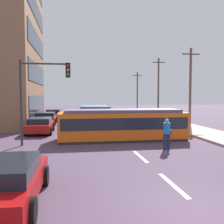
% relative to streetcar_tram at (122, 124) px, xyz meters
% --- Properties ---
extents(ground_plane, '(120.00, 120.00, 0.00)m').
position_rel_streetcar_tram_xyz_m(ground_plane, '(-0.07, -0.74, -1.03)').
color(ground_plane, '#4F3B52').
extents(lane_stripe_1, '(0.16, 2.40, 0.01)m').
position_rel_streetcar_tram_xyz_m(lane_stripe_1, '(-0.07, -8.74, -1.03)').
color(lane_stripe_1, silver).
rests_on(lane_stripe_1, ground).
extents(lane_stripe_2, '(0.16, 2.40, 0.01)m').
position_rel_streetcar_tram_xyz_m(lane_stripe_2, '(-0.07, -4.74, -1.03)').
color(lane_stripe_2, silver).
rests_on(lane_stripe_2, ground).
extents(lane_stripe_3, '(0.16, 2.40, 0.01)m').
position_rel_streetcar_tram_xyz_m(lane_stripe_3, '(-0.07, 6.00, -1.03)').
color(lane_stripe_3, silver).
rests_on(lane_stripe_3, ground).
extents(lane_stripe_4, '(0.16, 2.40, 0.01)m').
position_rel_streetcar_tram_xyz_m(lane_stripe_4, '(-0.07, 12.00, -1.03)').
color(lane_stripe_4, silver).
rests_on(lane_stripe_4, ground).
extents(streetcar_tram, '(8.18, 2.56, 2.00)m').
position_rel_streetcar_tram_xyz_m(streetcar_tram, '(0.00, 0.00, 0.00)').
color(streetcar_tram, orange).
rests_on(streetcar_tram, ground).
extents(city_bus, '(2.66, 5.31, 1.94)m').
position_rel_streetcar_tram_xyz_m(city_bus, '(-1.16, 7.64, 0.07)').
color(city_bus, '#325684').
rests_on(city_bus, ground).
extents(pedestrian_crossing, '(0.49, 0.36, 1.67)m').
position_rel_streetcar_tram_xyz_m(pedestrian_crossing, '(1.71, -3.48, -0.09)').
color(pedestrian_crossing, '#1C224D').
rests_on(pedestrian_crossing, ground).
extents(parked_sedan_near, '(2.12, 4.39, 1.19)m').
position_rel_streetcar_tram_xyz_m(parked_sedan_near, '(-5.10, -9.44, -0.41)').
color(parked_sedan_near, '#AB0C0C').
rests_on(parked_sedan_near, ground).
extents(parked_sedan_mid, '(1.98, 4.30, 1.19)m').
position_rel_streetcar_tram_xyz_m(parked_sedan_mid, '(-5.62, 3.96, -0.41)').
color(parked_sedan_mid, '#9F1613').
rests_on(parked_sedan_mid, ground).
extents(parked_sedan_far, '(2.07, 4.08, 1.19)m').
position_rel_streetcar_tram_xyz_m(parked_sedan_far, '(-5.74, 10.34, -0.41)').
color(parked_sedan_far, '#AA230C').
rests_on(parked_sedan_far, ground).
extents(parked_sedan_furthest, '(2.05, 4.45, 1.19)m').
position_rel_streetcar_tram_xyz_m(parked_sedan_furthest, '(-5.32, 16.02, -0.41)').
color(parked_sedan_furthest, navy).
rests_on(parked_sedan_furthest, ground).
extents(traffic_light_mast, '(2.87, 0.33, 4.91)m').
position_rel_streetcar_tram_xyz_m(traffic_light_mast, '(-4.96, -1.05, 2.42)').
color(traffic_light_mast, '#333333').
rests_on(traffic_light_mast, ground).
extents(utility_pole_mid, '(1.80, 0.24, 7.58)m').
position_rel_streetcar_tram_xyz_m(utility_pole_mid, '(8.56, 8.16, 2.94)').
color(utility_pole_mid, brown).
rests_on(utility_pole_mid, ground).
extents(utility_pole_far, '(1.80, 0.24, 8.29)m').
position_rel_streetcar_tram_xyz_m(utility_pole_far, '(9.47, 20.45, 3.29)').
color(utility_pole_far, brown).
rests_on(utility_pole_far, ground).
extents(utility_pole_distant, '(1.80, 0.24, 7.27)m').
position_rel_streetcar_tram_xyz_m(utility_pole_distant, '(9.36, 32.31, 2.78)').
color(utility_pole_distant, brown).
rests_on(utility_pole_distant, ground).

